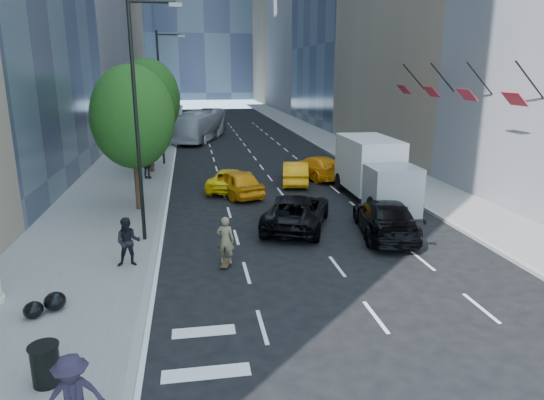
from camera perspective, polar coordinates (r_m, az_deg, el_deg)
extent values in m
plane|color=black|center=(18.65, 4.70, -7.99)|extent=(160.00, 160.00, 0.00)
cube|color=slate|center=(47.41, -15.15, 5.75)|extent=(6.00, 120.00, 0.15)
cube|color=slate|center=(49.30, 7.52, 6.48)|extent=(4.00, 120.00, 0.15)
cylinder|color=black|center=(20.85, -15.65, 8.62)|extent=(0.16, 0.16, 10.00)
cylinder|color=black|center=(20.82, -13.97, 21.71)|extent=(1.80, 0.12, 0.12)
cube|color=#99998C|center=(20.78, -11.29, 21.59)|extent=(0.50, 0.22, 0.15)
cylinder|color=black|center=(38.74, -13.00, 11.49)|extent=(0.16, 0.16, 10.00)
cylinder|color=black|center=(38.73, -12.02, 18.51)|extent=(1.80, 0.12, 0.12)
cube|color=#99998C|center=(38.71, -10.61, 18.43)|extent=(0.50, 0.22, 0.15)
cylinder|color=#322513|center=(26.37, -15.58, 2.31)|extent=(0.30, 0.30, 3.15)
ellipsoid|color=#103C10|center=(25.89, -16.08, 9.35)|extent=(4.20, 4.20, 5.25)
cylinder|color=#322513|center=(36.15, -14.05, 5.91)|extent=(0.30, 0.30, 3.38)
ellipsoid|color=#103C10|center=(35.79, -14.41, 11.43)|extent=(4.50, 4.50, 5.62)
cylinder|color=#322513|center=(49.04, -12.95, 8.00)|extent=(0.30, 0.30, 2.93)
ellipsoid|color=#103C10|center=(48.78, -13.16, 11.52)|extent=(3.90, 3.90, 4.88)
cylinder|color=black|center=(56.84, -11.77, 10.13)|extent=(0.14, 0.14, 5.20)
imported|color=black|center=(56.74, -11.86, 11.74)|extent=(2.48, 0.53, 1.00)
cylinder|color=black|center=(25.79, 28.06, 12.37)|extent=(1.75, 0.08, 1.75)
cube|color=#B12835|center=(25.43, 26.63, 10.59)|extent=(0.64, 1.30, 0.64)
cylinder|color=black|center=(29.09, 23.25, 13.00)|extent=(1.75, 0.08, 1.75)
cube|color=#B12835|center=(28.77, 21.96, 11.42)|extent=(0.64, 1.30, 0.64)
cylinder|color=black|center=(32.54, 19.42, 13.44)|extent=(1.75, 0.08, 1.75)
cube|color=#B12835|center=(32.26, 18.25, 12.01)|extent=(0.64, 1.30, 0.64)
cylinder|color=black|center=(36.11, 16.33, 13.75)|extent=(1.75, 0.08, 1.75)
cube|color=#B12835|center=(35.86, 15.27, 12.46)|extent=(0.64, 1.30, 0.64)
imported|color=brown|center=(18.55, -5.50, -5.08)|extent=(0.77, 0.61, 1.84)
imported|color=black|center=(23.08, 2.93, -1.29)|extent=(4.55, 6.34, 1.60)
imported|color=black|center=(22.49, 13.21, -2.07)|extent=(3.32, 6.01, 1.65)
imported|color=orange|center=(28.97, -4.20, 2.05)|extent=(3.28, 5.03, 1.59)
imported|color=orange|center=(32.02, 2.77, 3.24)|extent=(2.49, 4.81, 1.51)
imported|color=yellow|center=(30.44, -4.92, 2.42)|extent=(3.55, 5.27, 1.34)
imported|color=#FF9C0D|center=(33.87, 5.25, 3.87)|extent=(3.63, 5.70, 1.54)
imported|color=silver|center=(52.89, -8.35, 8.67)|extent=(6.02, 11.64, 3.17)
cube|color=silver|center=(29.02, 11.29, 4.29)|extent=(2.70, 5.07, 2.95)
cube|color=gray|center=(25.79, 13.97, 1.07)|extent=(2.55, 2.23, 2.52)
cylinder|color=black|center=(25.16, 11.83, -0.82)|extent=(0.40, 1.10, 1.09)
cylinder|color=black|center=(26.04, 16.57, -0.60)|extent=(0.40, 1.10, 1.09)
cylinder|color=black|center=(30.59, 8.03, 2.16)|extent=(0.40, 1.10, 1.09)
cylinder|color=black|center=(31.32, 12.06, 2.27)|extent=(0.40, 1.10, 1.09)
imported|color=black|center=(18.87, -16.57, -4.76)|extent=(0.91, 0.71, 1.88)
imported|color=black|center=(33.89, -14.47, 4.06)|extent=(1.22, 0.92, 1.93)
imported|color=black|center=(10.89, -22.33, -20.82)|extent=(1.32, 0.90, 1.88)
cylinder|color=black|center=(13.03, -25.09, -17.20)|extent=(0.64, 0.64, 0.96)
ellipsoid|color=black|center=(16.56, -24.17, -10.81)|extent=(0.65, 0.72, 0.56)
ellipsoid|color=black|center=(16.36, -26.27, -11.51)|extent=(0.57, 0.63, 0.49)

